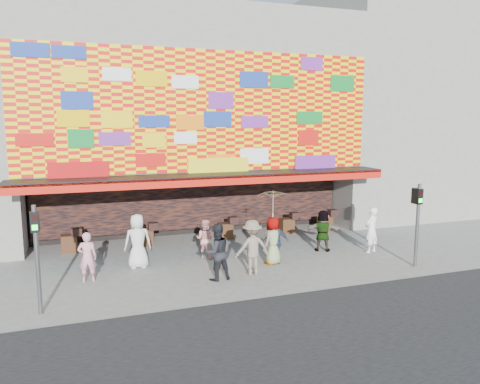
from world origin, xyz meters
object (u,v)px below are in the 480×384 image
Objects in this scene: ped_d at (252,247)px; ped_f at (323,230)px; ped_b at (87,257)px; ped_h at (371,230)px; ped_g at (273,241)px; ped_e at (276,242)px; parasol at (273,204)px; signal_left at (36,247)px; signal_right at (418,216)px; ped_c at (217,252)px; ped_a at (138,241)px; ped_i at (205,239)px.

ped_d reaches higher than ped_f.
ped_h is at bearing -174.52° from ped_b.
ped_h is at bearing 152.11° from ped_g.
parasol reaches higher than ped_e.
ped_e is (6.53, -0.23, -0.01)m from ped_b.
ped_b is 6.57m from parasol.
parasol is (7.72, 2.00, 0.35)m from signal_left.
ped_d is 1.89m from parasol.
signal_right is 1.66× the size of ped_h.
ped_a is at bearing -52.33° from ped_c.
ped_a is 1.03× the size of ped_d.
ped_d is 1.13× the size of ped_f.
signal_left is at bearing 65.99° from ped_b.
ped_a reaches higher than ped_d.
signal_right reaches higher than ped_e.
ped_d is 5.51m from ped_h.
ped_h is (-0.39, 2.12, -0.95)m from signal_right.
ped_f is (2.46, 0.92, 0.02)m from ped_e.
ped_a is 0.98× the size of parasol.
ped_h reaches higher than ped_b.
parasol is at bearing -20.35° from ped_h.
ped_f is at bearing 19.94° from parasol.
ped_d is 1.25× the size of ped_i.
ped_g is at bearing 48.60° from ped_f.
ped_h is (12.01, 2.12, -0.95)m from signal_left.
ped_a is at bearing 161.16° from signal_right.
parasol is at bearing 167.54° from ped_a.
ped_f is 0.92× the size of ped_h.
signal_right is 5.10m from ped_e.
ped_a is 1.11× the size of ped_g.
ped_i is 0.76× the size of parasol.
parasol reaches higher than ped_c.
ped_a is at bearing -33.05° from ped_d.
ped_a is at bearing 46.54° from signal_left.
ped_a is 9.04m from ped_h.
ped_i is at bearing 21.72° from ped_f.
ped_g is 0.88× the size of parasol.
parasol is at bearing -176.05° from ped_b.
signal_right reaches higher than ped_i.
ped_a is 5.00m from parasol.
ped_d is 0.95× the size of parasol.
ped_h is at bearing 100.42° from signal_right.
ped_f is 3.06m from parasol.
signal_left is at bearing 6.69° from ped_d.
signal_left is at bearing 48.43° from ped_a.
ped_c is 1.30m from ped_d.
signal_right is 1.80× the size of ped_f.
ped_a is 4.95m from ped_e.
parasol reaches higher than ped_a.
ped_g reaches higher than ped_e.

